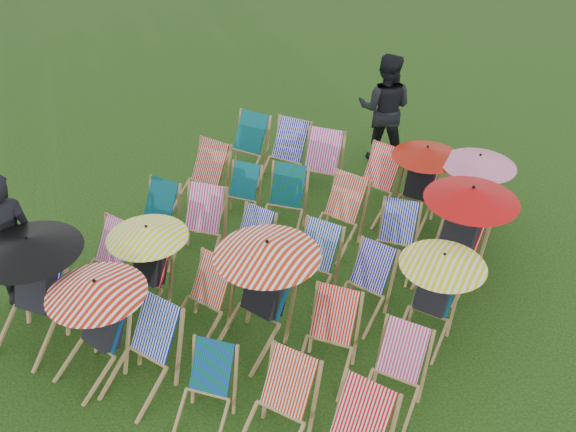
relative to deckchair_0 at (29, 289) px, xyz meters
The scene contains 32 objects.
ground 3.11m from the deckchair_0, 46.55° to the left, with size 100.00×100.00×0.00m, color black.
deckchair_0 is the anchor object (origin of this frame).
deckchair_1 1.04m from the deckchair_0, ahead, with size 1.09×1.16×1.29m.
deckchair_2 1.64m from the deckchair_0, ahead, with size 0.73×0.95×0.97m.
deckchair_3 2.52m from the deckchair_0, ahead, with size 0.68×0.85×0.83m.
deckchair_4 3.30m from the deckchair_0, ahead, with size 0.65×0.89×0.94m.
deckchair_6 1.09m from the deckchair_0, 82.51° to the left, with size 0.69×0.90×0.93m.
deckchair_7 1.36m from the deckchair_0, 53.80° to the left, with size 1.01×1.06×1.20m.
deckchair_8 1.99m from the deckchair_0, 31.47° to the left, with size 0.69×0.89×0.91m.
deckchair_9 2.70m from the deckchair_0, 26.64° to the left, with size 1.22×1.30×1.45m.
deckchair_10 3.53m from the deckchair_0, 19.22° to the left, with size 0.70×0.91×0.92m.
deckchair_11 4.30m from the deckchair_0, 13.70° to the left, with size 0.59×0.83×0.90m.
deckchair_12 2.21m from the deckchair_0, 88.95° to the left, with size 0.59×0.83×0.89m.
deckchair_13 2.39m from the deckchair_0, 69.66° to the left, with size 0.81×1.00×0.98m.
deckchair_14 2.77m from the deckchair_0, 54.98° to the left, with size 0.65×0.85×0.87m.
deckchair_15 3.43m from the deckchair_0, 41.60° to the left, with size 0.63×0.87×0.92m.
deckchair_16 4.01m from the deckchair_0, 33.89° to the left, with size 0.67×0.87×0.88m.
deckchair_17 4.75m from the deckchair_0, 28.25° to the left, with size 1.02×1.06×1.21m.
deckchair_18 3.35m from the deckchair_0, 88.13° to the left, with size 0.72×0.97×1.00m.
deckchair_19 3.46m from the deckchair_0, 76.25° to the left, with size 0.64×0.81×0.81m.
deckchair_20 3.74m from the deckchair_0, 65.25° to the left, with size 0.78×0.97×0.94m.
deckchair_21 4.22m from the deckchair_0, 55.28° to the left, with size 0.74×0.96×0.97m.
deckchair_22 4.72m from the deckchair_0, 44.90° to the left, with size 0.71×0.89×0.88m.
deckchair_23 5.39m from the deckchair_0, 39.68° to the left, with size 1.22×1.29×1.44m.
deckchair_24 4.55m from the deckchair_0, 87.97° to the left, with size 0.67×0.93×1.00m.
deckchair_25 4.69m from the deckchair_0, 78.80° to the left, with size 0.69×0.95×1.02m.
deckchair_26 4.77m from the deckchair_0, 70.35° to the left, with size 0.79×1.02×1.03m.
deckchair_27 5.19m from the deckchair_0, 60.64° to the left, with size 0.80×1.00×0.99m.
deckchair_28 5.63m from the deckchair_0, 55.11° to the left, with size 1.04×1.09×1.23m.
deckchair_29 6.13m from the deckchair_0, 49.42° to the left, with size 1.07×1.11×1.27m.
person_left 0.83m from the deckchair_0, 150.37° to the left, with size 0.71×0.47×1.95m, color black.
person_rear 6.52m from the deckchair_0, 71.57° to the left, with size 0.95×0.74×1.96m, color black.
Camera 1 is at (3.28, -5.83, 5.70)m, focal length 40.00 mm.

